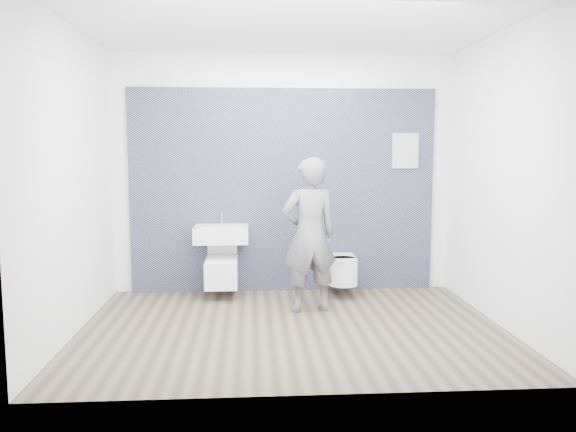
{
  "coord_description": "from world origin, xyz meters",
  "views": [
    {
      "loc": [
        -0.38,
        -5.17,
        1.67
      ],
      "look_at": [
        0.0,
        0.6,
        1.0
      ],
      "focal_mm": 35.0,
      "sensor_mm": 36.0,
      "label": 1
    }
  ],
  "objects": [
    {
      "name": "toilet_square",
      "position": [
        -0.72,
        1.18,
        0.31
      ],
      "size": [
        0.37,
        0.53,
        0.69
      ],
      "color": "white",
      "rests_on": "ground"
    },
    {
      "name": "visitor",
      "position": [
        0.22,
        0.56,
        0.8
      ],
      "size": [
        0.65,
        0.49,
        1.61
      ],
      "primitive_type": "imported",
      "rotation": [
        0.0,
        0.0,
        3.34
      ],
      "color": "slate",
      "rests_on": "ground"
    },
    {
      "name": "room_shell",
      "position": [
        0.0,
        0.0,
        1.74
      ],
      "size": [
        4.0,
        4.0,
        4.0
      ],
      "color": "white",
      "rests_on": "ground"
    },
    {
      "name": "ground",
      "position": [
        0.0,
        0.0,
        0.0
      ],
      "size": [
        4.0,
        4.0,
        0.0
      ],
      "primitive_type": "plane",
      "color": "brown",
      "rests_on": "ground"
    },
    {
      "name": "washbasin",
      "position": [
        -0.72,
        1.21,
        0.73
      ],
      "size": [
        0.61,
        0.46,
        0.46
      ],
      "color": "white",
      "rests_on": "ground"
    },
    {
      "name": "info_placard",
      "position": [
        1.45,
        1.43,
        0.0
      ],
      "size": [
        0.31,
        0.03,
        0.42
      ],
      "primitive_type": "cube",
      "color": "white",
      "rests_on": "ground"
    },
    {
      "name": "tile_wall",
      "position": [
        0.0,
        1.47,
        0.0
      ],
      "size": [
        3.6,
        0.06,
        2.4
      ],
      "primitive_type": "cube",
      "color": "black",
      "rests_on": "ground"
    },
    {
      "name": "toilet_rounded",
      "position": [
        0.66,
        1.15,
        0.31
      ],
      "size": [
        0.34,
        0.57,
        0.31
      ],
      "color": "white",
      "rests_on": "ground"
    }
  ]
}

